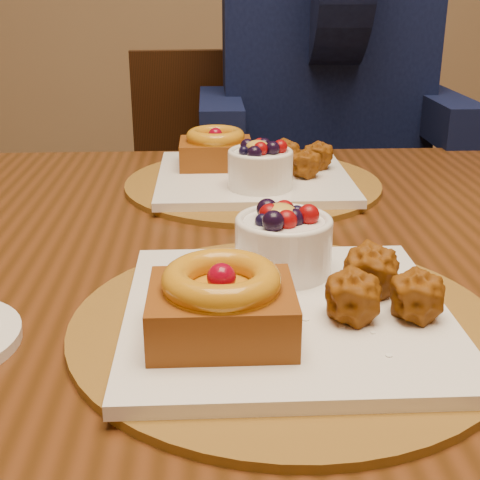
# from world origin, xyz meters

# --- Properties ---
(dining_table) EXTENTS (1.60, 0.90, 0.76)m
(dining_table) POSITION_xyz_m (-0.06, 0.09, 0.68)
(dining_table) COLOR #3A1E0A
(dining_table) RESTS_ON ground
(place_setting_near) EXTENTS (0.38, 0.38, 0.09)m
(place_setting_near) POSITION_xyz_m (-0.07, -0.13, 0.78)
(place_setting_near) COLOR brown
(place_setting_near) RESTS_ON dining_table
(place_setting_far) EXTENTS (0.38, 0.38, 0.09)m
(place_setting_far) POSITION_xyz_m (-0.07, 0.30, 0.78)
(place_setting_far) COLOR brown
(place_setting_far) RESTS_ON dining_table
(chair_far) EXTENTS (0.47, 0.47, 0.90)m
(chair_far) POSITION_xyz_m (-0.07, 0.76, 0.50)
(chair_far) COLOR black
(chair_far) RESTS_ON ground
(diner) EXTENTS (0.53, 0.50, 0.86)m
(diner) POSITION_xyz_m (0.12, 0.78, 0.92)
(diner) COLOR black
(diner) RESTS_ON ground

